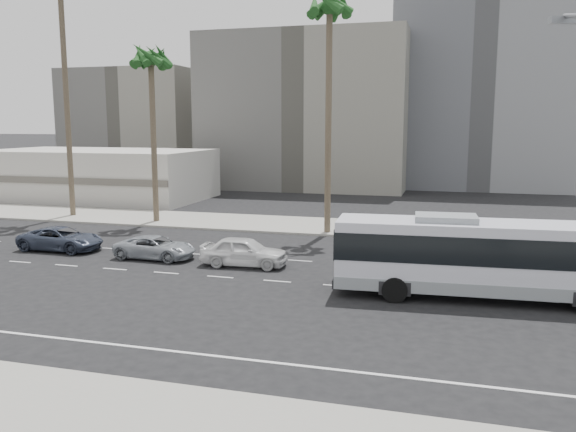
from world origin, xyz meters
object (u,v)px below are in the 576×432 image
(city_bus, at_px, (483,256))
(palm_near, at_px, (330,12))
(car_c, at_px, (61,239))
(palm_mid, at_px, (151,62))
(car_a, at_px, (244,251))
(car_b, at_px, (155,247))

(city_bus, xyz_separation_m, palm_near, (-9.72, 13.22, 13.02))
(car_c, relative_size, palm_near, 0.31)
(palm_near, bearing_deg, palm_mid, 175.70)
(city_bus, xyz_separation_m, car_c, (-24.26, 3.59, -1.22))
(palm_near, distance_m, palm_mid, 14.14)
(city_bus, relative_size, car_a, 2.74)
(city_bus, distance_m, car_a, 12.53)
(car_c, height_order, palm_mid, palm_mid)
(car_b, relative_size, palm_mid, 0.34)
(city_bus, distance_m, car_c, 24.56)
(car_b, relative_size, car_c, 0.91)
(city_bus, bearing_deg, car_c, 168.28)
(car_a, xyz_separation_m, palm_mid, (-11.40, 11.44, 11.41))
(city_bus, height_order, palm_near, palm_near)
(car_b, distance_m, palm_mid, 17.10)
(city_bus, relative_size, palm_mid, 0.95)
(palm_near, xyz_separation_m, palm_mid, (-13.83, 1.04, -2.74))
(car_a, height_order, palm_mid, palm_mid)
(city_bus, relative_size, palm_near, 0.79)
(car_c, height_order, palm_near, palm_near)
(city_bus, xyz_separation_m, car_a, (-12.15, 2.82, -1.13))
(palm_near, height_order, palm_mid, palm_near)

